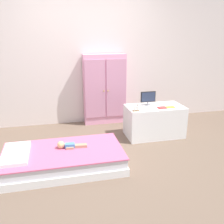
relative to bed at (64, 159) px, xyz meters
The scene contains 11 objects.
ground_plane 0.57m from the bed, 15.77° to the left, with size 10.00×10.00×0.02m, color brown.
back_wall 2.19m from the bed, 72.69° to the left, with size 6.40×0.05×2.70m, color silver.
bed is the anchor object (origin of this frame).
pillow 0.60m from the bed, behind, with size 0.32×0.62×0.05m, color white.
doll 0.18m from the bed, 53.31° to the left, with size 0.39×0.14×0.10m.
wardrobe 1.88m from the bed, 60.66° to the left, with size 0.80×0.26×1.32m.
tv_stand 1.73m from the bed, 24.67° to the left, with size 0.96×0.52×0.52m, color white.
tv_monitor 1.76m from the bed, 28.80° to the left, with size 0.26×0.10×0.24m.
rocking_horse_toy 1.38m from the bed, 24.70° to the left, with size 0.11×0.04×0.13m.
book_red 1.79m from the bed, 20.19° to the left, with size 0.13×0.11×0.01m, color #CC3838.
book_yellow 1.93m from the bed, 18.67° to the left, with size 0.15×0.09×0.01m, color gold.
Camera 1 is at (-0.59, -3.15, 1.70)m, focal length 39.99 mm.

